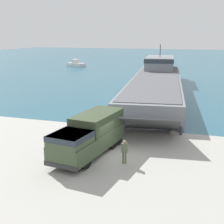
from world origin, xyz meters
TOP-DOWN VIEW (x-y plane):
  - ground_plane at (0.00, 0.00)m, footprint 240.00×240.00m
  - water_surface at (0.00, 97.33)m, footprint 240.00×180.00m
  - landing_craft at (-1.56, 29.46)m, footprint 12.43×45.09m
  - military_truck at (-1.66, -0.37)m, footprint 3.63×8.35m
  - soldier_on_ramp at (1.43, -1.38)m, footprint 0.44×0.24m
  - moored_boat_c at (-31.65, 63.87)m, footprint 6.24×4.82m
  - mooring_bollard at (4.69, 6.71)m, footprint 0.30×0.30m
  - shoreline_rock_a at (3.43, 8.12)m, footprint 1.04×1.04m
  - shoreline_rock_b at (3.95, 6.90)m, footprint 0.82×0.82m

SIDE VIEW (x-z plane):
  - ground_plane at x=0.00m, z-range 0.00..0.00m
  - shoreline_rock_a at x=3.43m, z-range -0.52..0.52m
  - shoreline_rock_b at x=3.95m, z-range -0.41..0.41m
  - water_surface at x=0.00m, z-range 0.00..0.01m
  - mooring_bollard at x=4.69m, z-range 0.04..0.92m
  - moored_boat_c at x=-31.65m, z-range -0.35..1.75m
  - soldier_on_ramp at x=1.43m, z-range 0.15..1.95m
  - military_truck at x=-1.66m, z-range 0.06..3.10m
  - landing_craft at x=-1.56m, z-range -1.88..5.45m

